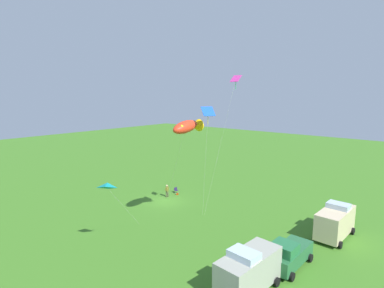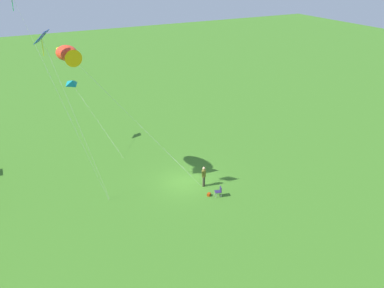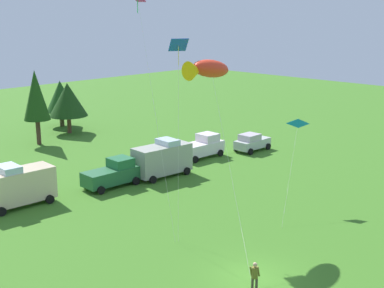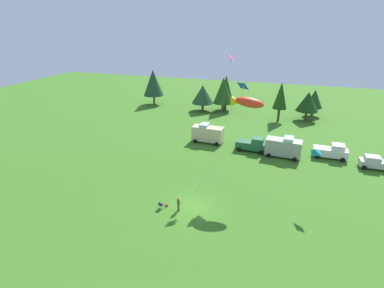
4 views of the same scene
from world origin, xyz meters
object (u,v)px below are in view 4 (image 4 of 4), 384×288
Objects in this scene: kite_diamond_rainbow at (230,63)px; kite_delta_teal at (315,152)px; van_camper_beige at (208,133)px; car_silver_compact at (375,163)px; van_motorhome_grey at (284,147)px; kite_large_fish at (246,102)px; kite_diamond_blue at (242,88)px; backpack_on_grass at (167,205)px; folding_chair at (161,205)px; truck_white_pickup at (332,151)px; truck_green_flatbed at (252,144)px; person_kite_flyer at (178,203)px.

kite_delta_teal is (11.07, -5.55, -8.60)m from kite_diamond_rainbow.
car_silver_compact is at bearing 177.28° from van_camper_beige.
van_camper_beige is 13.09m from van_motorhome_grey.
van_camper_beige is at bearing 122.72° from kite_large_fish.
kite_diamond_blue is at bearing -120.84° from van_motorhome_grey.
backpack_on_grass is at bearing -122.11° from kite_diamond_blue.
backpack_on_grass is 0.06× the size of van_motorhome_grey.
kite_large_fish is at bearing -111.66° from van_motorhome_grey.
kite_diamond_blue is 1.92× the size of kite_delta_teal.
kite_diamond_blue reaches higher than folding_chair.
backpack_on_grass is 15.36m from kite_large_fish.
van_camper_beige is at bearing -178.98° from truck_white_pickup.
truck_green_flatbed is at bearing 174.07° from van_motorhome_grey.
kite_diamond_blue is 11.47m from kite_delta_teal.
kite_diamond_blue is at bearing 115.81° from kite_large_fish.
kite_diamond_blue is at bearing -40.76° from kite_diamond_rainbow.
kite_diamond_blue is (-0.88, 1.82, 1.28)m from kite_large_fish.
van_camper_beige reaches higher than backpack_on_grass.
backpack_on_grass is 17.78m from kite_delta_teal.
truck_green_flatbed is (5.70, 19.64, 0.08)m from person_kite_flyer.
person_kite_flyer is 0.15× the size of kite_large_fish.
van_motorhome_grey is 1.10× the size of truck_white_pickup.
truck_green_flatbed is at bearing 122.18° from kite_delta_teal.
backpack_on_grass is 0.08× the size of car_silver_compact.
kite_delta_teal reaches higher than backpack_on_grass.
van_camper_beige is 0.35× the size of kite_diamond_rainbow.
van_motorhome_grey is 16.68m from kite_diamond_rainbow.
kite_large_fish is at bearing 29.29° from car_silver_compact.
van_motorhome_grey is 0.35× the size of kite_diamond_rainbow.
truck_white_pickup is 5.95m from car_silver_compact.
car_silver_compact is at bearing 23.04° from kite_diamond_blue.
backpack_on_grass is at bearing -108.52° from truck_green_flatbed.
folding_chair is 15.69m from kite_large_fish.
folding_chair is 19.66m from kite_diamond_rainbow.
folding_chair is at bearing -130.54° from kite_large_fish.
kite_diamond_rainbow reaches higher than kite_diamond_blue.
kite_large_fish is at bearing -133.34° from truck_white_pickup.
truck_green_flatbed is (7.31, 19.21, 0.99)m from backpack_on_grass.
backpack_on_grass is at bearing 36.36° from car_silver_compact.
kite_delta_teal reaches higher than van_camper_beige.
folding_chair is at bearing -123.21° from backpack_on_grass.
van_camper_beige is at bearing -5.25° from car_silver_compact.
van_motorhome_grey is (4.89, -0.93, 0.54)m from truck_green_flatbed.
person_kite_flyer is 0.34× the size of truck_white_pickup.
kite_delta_teal reaches higher than van_motorhome_grey.
truck_green_flatbed is 12.10m from truck_white_pickup.
kite_large_fish reaches higher than car_silver_compact.
kite_large_fish is 6.09m from kite_diamond_rainbow.
van_motorhome_grey is 1.32× the size of car_silver_compact.
van_camper_beige is 16.67m from kite_diamond_rainbow.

